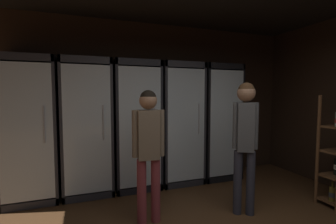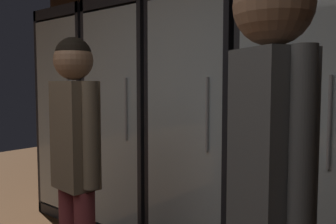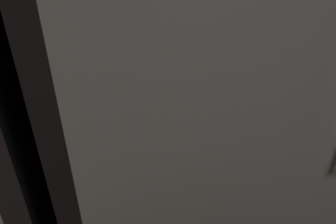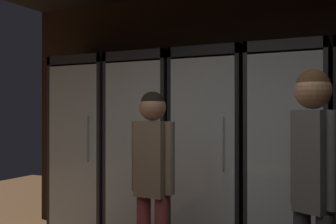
{
  "view_description": "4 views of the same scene",
  "coord_description": "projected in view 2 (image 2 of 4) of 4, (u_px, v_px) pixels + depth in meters",
  "views": [
    {
      "loc": [
        -1.29,
        -1.14,
        1.55
      ],
      "look_at": [
        -0.07,
        2.28,
        1.28
      ],
      "focal_mm": 25.41,
      "sensor_mm": 36.0,
      "label": 1
    },
    {
      "loc": [
        1.05,
        0.38,
        1.35
      ],
      "look_at": [
        -0.52,
        2.29,
        1.16
      ],
      "focal_mm": 38.59,
      "sensor_mm": 36.0,
      "label": 2
    },
    {
      "loc": [
        -0.8,
        1.95,
        1.5
      ],
      "look_at": [
        -0.53,
        2.72,
        0.9
      ],
      "focal_mm": 41.17,
      "sensor_mm": 36.0,
      "label": 3
    },
    {
      "loc": [
        0.88,
        -1.28,
        1.43
      ],
      "look_at": [
        -0.82,
        2.38,
        1.44
      ],
      "focal_mm": 43.59,
      "sensor_mm": 36.0,
      "label": 4
    }
  ],
  "objects": [
    {
      "name": "wall_back",
      "position": [
        284.0,
        77.0,
        2.71
      ],
      "size": [
        6.0,
        0.06,
        2.8
      ],
      "primitive_type": "cube",
      "color": "black",
      "rests_on": "ground"
    },
    {
      "name": "cooler_far_left",
      "position": [
        84.0,
        116.0,
        3.78
      ],
      "size": [
        0.73,
        0.61,
        2.09
      ],
      "color": "#2B2B30",
      "rests_on": "ground"
    },
    {
      "name": "cooler_left",
      "position": [
        137.0,
        120.0,
        3.29
      ],
      "size": [
        0.73,
        0.61,
        2.09
      ],
      "color": "#2B2B30",
      "rests_on": "ground"
    },
    {
      "name": "cooler_center",
      "position": [
        208.0,
        125.0,
        2.81
      ],
      "size": [
        0.73,
        0.61,
        2.09
      ],
      "color": "black",
      "rests_on": "ground"
    },
    {
      "name": "cooler_right",
      "position": [
        308.0,
        137.0,
        2.33
      ],
      "size": [
        0.73,
        0.61,
        2.09
      ],
      "color": "#2B2B30",
      "rests_on": "ground"
    },
    {
      "name": "shopper_near",
      "position": [
        75.0,
        152.0,
        1.97
      ],
      "size": [
        0.39,
        0.21,
        1.6
      ],
      "color": "brown",
      "rests_on": "ground"
    },
    {
      "name": "shopper_far",
      "position": [
        269.0,
        185.0,
        1.03
      ],
      "size": [
        0.28,
        0.24,
        1.7
      ],
      "color": "#2D2D38",
      "rests_on": "ground"
    }
  ]
}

